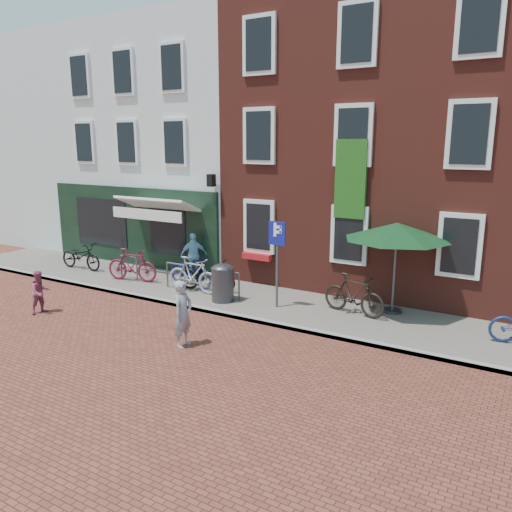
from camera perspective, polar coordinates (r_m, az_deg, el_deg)
The scene contains 17 objects.
ground at distance 14.40m, azimuth -7.36°, elevation -6.06°, with size 80.00×80.00×0.00m, color brown.
sidewalk at distance 15.02m, azimuth -0.81°, elevation -4.96°, with size 24.00×3.00×0.10m, color slate.
building_stucco at distance 22.24m, azimuth -6.85°, elevation 12.37°, with size 8.00×8.00×9.00m, color silver.
building_brick_mid at distance 18.85m, azimuth 10.83°, elevation 13.70°, with size 6.00×8.00×10.00m, color maroon.
filler_left at distance 27.43m, azimuth -19.70°, elevation 11.80°, with size 7.00×8.00×9.00m, color silver.
litter_bin at distance 14.61m, azimuth -3.80°, elevation -2.79°, with size 0.64×0.64×1.18m.
parking_sign at distance 13.79m, azimuth 2.39°, elevation 0.82°, with size 0.50×0.07×2.43m.
parasol at distance 13.73m, azimuth 15.65°, elevation 3.07°, with size 2.78×2.78×2.56m.
woman at distance 11.74m, azimuth -8.25°, elevation -6.46°, with size 0.57×0.37×1.56m, color gray.
boy at distance 15.09m, azimuth -23.17°, elevation -3.76°, with size 0.58×0.45×1.20m, color #9C425C.
cafe_person at distance 17.25m, azimuth -7.04°, elevation 0.10°, with size 0.90×0.37×1.53m, color #8ED0E6.
bicycle_0 at distance 19.32m, azimuth -19.18°, elevation 0.02°, with size 0.65×1.87×0.98m, color black.
bicycle_1 at distance 17.18m, azimuth -13.84°, elevation -0.99°, with size 0.51×1.82×1.09m, color maroon.
bicycle_2 at distance 16.24m, azimuth -7.39°, elevation -1.70°, with size 0.65×1.87×0.98m, color #0A044D.
bicycle_3 at distance 15.59m, azimuth -7.14°, elevation -2.10°, with size 0.51×1.82×1.09m, color #979799.
bicycle_4 at distance 15.68m, azimuth -5.52°, elevation -2.18°, with size 0.65×1.87×0.98m, color black.
bicycle_5 at distance 13.74m, azimuth 10.99°, elevation -4.28°, with size 0.51×1.82×1.09m, color black.
Camera 1 is at (8.44, -10.71, 4.63)m, focal length 35.41 mm.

